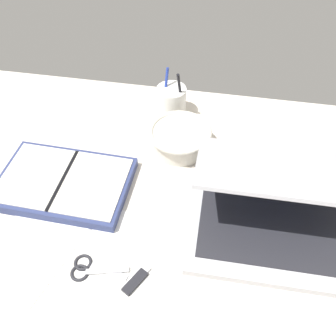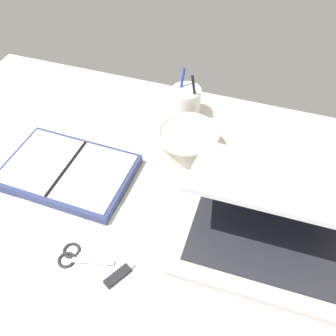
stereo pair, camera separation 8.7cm
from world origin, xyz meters
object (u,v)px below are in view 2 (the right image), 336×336
at_px(planner, 68,171).
at_px(scissors, 75,257).
at_px(pen_cup, 187,102).
at_px(laptop, 267,224).
at_px(bowl, 187,140).

bearing_deg(planner, scissors, -56.91).
relative_size(pen_cup, planner, 0.48).
xyz_separation_m(laptop, pen_cup, (-0.28, 0.35, -0.01)).
distance_m(bowl, scissors, 0.41).
bearing_deg(bowl, scissors, -108.85).
distance_m(laptop, pen_cup, 0.45).
height_order(laptop, pen_cup, laptop).
bearing_deg(laptop, pen_cup, 127.69).
bearing_deg(pen_cup, planner, -123.55).
relative_size(pen_cup, scissors, 1.28).
bearing_deg(bowl, laptop, -41.78).
height_order(laptop, scissors, laptop).
bearing_deg(pen_cup, bowl, -73.42).
height_order(bowl, planner, bowl).
bearing_deg(bowl, pen_cup, 106.58).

